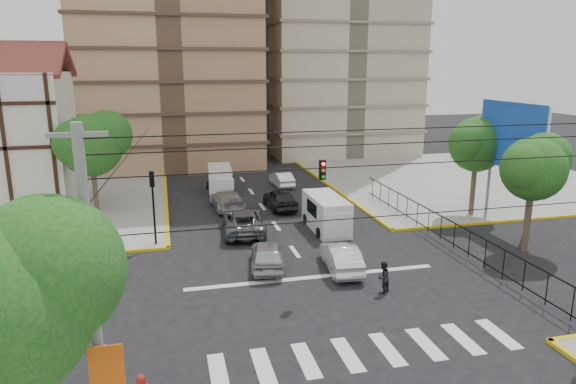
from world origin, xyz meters
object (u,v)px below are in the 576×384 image
object	(u,v)px
district_sign	(108,376)
car_white_front_right	(341,257)
van_right_lane	(327,215)
car_silver_front_left	(267,254)
traffic_light_nw	(153,196)
pedestrian_crosswalk	(383,277)
van_left_lane	(220,181)

from	to	relation	value
district_sign	car_white_front_right	world-z (taller)	district_sign
district_sign	van_right_lane	distance (m)	21.18
district_sign	car_silver_front_left	world-z (taller)	district_sign
traffic_light_nw	district_sign	distance (m)	17.08
traffic_light_nw	district_sign	xyz separation A→B (m)	(-1.00, -17.04, -0.66)
traffic_light_nw	car_silver_front_left	bearing A→B (deg)	-39.39
traffic_light_nw	car_white_front_right	size ratio (longest dim) A/B	1.02
district_sign	car_silver_front_left	distance (m)	14.14
traffic_light_nw	van_right_lane	bearing A→B (deg)	2.55
traffic_light_nw	pedestrian_crosswalk	size ratio (longest dim) A/B	2.85
traffic_light_nw	car_silver_front_left	xyz separation A→B (m)	(5.79, -4.75, -2.38)
car_white_front_right	car_silver_front_left	bearing A→B (deg)	-13.18
traffic_light_nw	district_sign	world-z (taller)	traffic_light_nw
district_sign	car_white_front_right	xyz separation A→B (m)	(10.48, 11.02, -1.74)
car_white_front_right	pedestrian_crosswalk	size ratio (longest dim) A/B	2.78
district_sign	van_right_lane	xyz separation A→B (m)	(11.81, 17.52, -1.37)
district_sign	car_silver_front_left	size ratio (longest dim) A/B	0.75
van_left_lane	pedestrian_crosswalk	bearing A→B (deg)	-71.66
van_right_lane	car_white_front_right	xyz separation A→B (m)	(-1.34, -6.50, -0.37)
van_right_lane	van_left_lane	bearing A→B (deg)	115.22
van_right_lane	pedestrian_crosswalk	size ratio (longest dim) A/B	3.19
van_left_lane	car_white_front_right	bearing A→B (deg)	-72.34
district_sign	pedestrian_crosswalk	size ratio (longest dim) A/B	2.07
van_left_lane	traffic_light_nw	bearing A→B (deg)	-108.60
traffic_light_nw	car_white_front_right	bearing A→B (deg)	-32.43
traffic_light_nw	car_silver_front_left	world-z (taller)	traffic_light_nw
van_right_lane	car_white_front_right	world-z (taller)	van_right_lane
district_sign	pedestrian_crosswalk	xyz separation A→B (m)	(11.47, 7.95, -1.68)
van_left_lane	car_white_front_right	world-z (taller)	van_left_lane
van_right_lane	pedestrian_crosswalk	xyz separation A→B (m)	(-0.35, -9.57, -0.31)
van_left_lane	pedestrian_crosswalk	size ratio (longest dim) A/B	3.19
traffic_light_nw	van_right_lane	distance (m)	11.01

